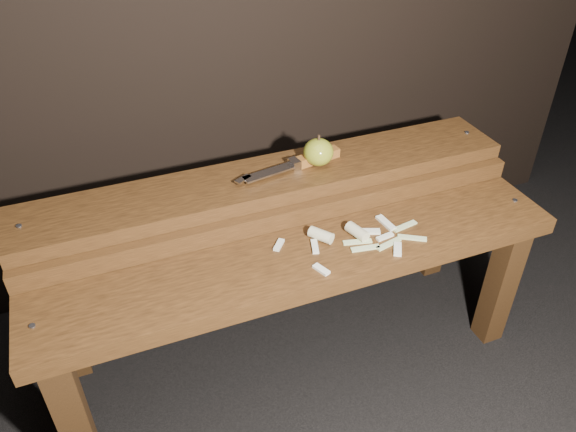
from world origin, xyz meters
name	(u,v)px	position (x,y,z in m)	size (l,w,h in m)	color
ground	(296,364)	(0.00, 0.00, 0.00)	(60.00, 60.00, 0.00)	black
bench_front_tier	(308,281)	(0.00, -0.06, 0.35)	(1.20, 0.20, 0.42)	#311C0C
bench_rear_tier	(272,204)	(0.00, 0.17, 0.41)	(1.20, 0.21, 0.50)	#311C0C
apple	(318,152)	(0.12, 0.17, 0.53)	(0.07, 0.07, 0.08)	olive
knife	(305,161)	(0.09, 0.18, 0.51)	(0.28, 0.07, 0.03)	brown
apple_scraps	(350,236)	(0.11, -0.04, 0.43)	(0.35, 0.15, 0.03)	beige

